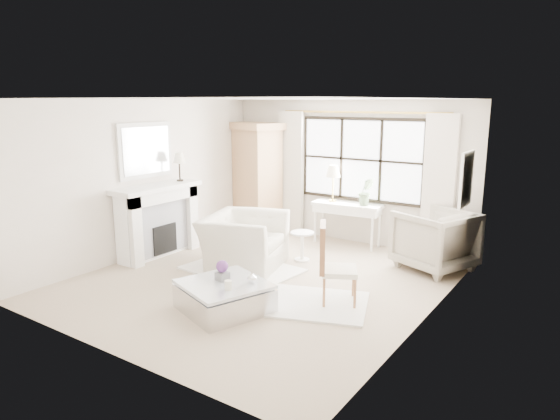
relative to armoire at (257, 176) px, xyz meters
The scene contains 32 objects.
floor 3.31m from the armoire, 51.93° to the right, with size 5.50×5.50×0.00m, color tan.
ceiling 3.48m from the armoire, 51.93° to the right, with size 5.50×5.50×0.00m, color white.
wall_back 1.95m from the armoire, ahead, with size 5.00×5.00×0.00m, color beige.
wall_front 5.54m from the armoire, 69.76° to the right, with size 5.00×5.00×0.00m, color beige.
wall_left 2.52m from the armoire, 103.43° to the right, with size 5.50×5.50×0.00m, color silver.
wall_right 5.05m from the armoire, 28.98° to the right, with size 5.50×5.50×0.00m, color beige.
window_pane 2.28m from the armoire, ahead, with size 2.40×0.02×1.50m, color white.
window_frame 2.28m from the armoire, ahead, with size 2.50×0.04×1.50m, color black, non-canonical shape.
curtain_rod 2.59m from the armoire, ahead, with size 0.04×0.04×3.30m, color #A7833A.
curtain_left 0.75m from the armoire, 15.94° to the left, with size 0.55×0.10×2.47m, color beige.
curtain_right 3.72m from the armoire, ahead, with size 0.55×0.10×2.47m, color beige.
fireplace 2.52m from the armoire, 98.32° to the right, with size 0.58×1.66×1.26m.
mirror_frame 2.60m from the armoire, 102.77° to the right, with size 0.05×1.15×0.95m, color silver.
mirror_glass 2.60m from the armoire, 102.10° to the right, with size 0.02×1.00×0.80m, color silver.
art_frame 4.47m from the armoire, ahead, with size 0.04×0.62×0.82m, color white.
art_canvas 4.45m from the armoire, ahead, with size 0.01×0.52×0.72m, color beige.
mantel_lamp 2.01m from the armoire, 98.54° to the right, with size 0.22×0.22×0.51m.
armoire is the anchor object (origin of this frame).
console_table 2.22m from the armoire, ahead, with size 1.33×0.56×0.80m.
console_lamp 1.79m from the armoire, ahead, with size 0.28×0.28×0.69m.
orchid_plant 2.46m from the armoire, ahead, with size 0.28×0.23×0.51m, color #57724C.
side_table 2.45m from the armoire, 34.05° to the right, with size 0.40×0.40×0.51m.
rug_left 2.87m from the armoire, 58.68° to the right, with size 1.75×1.24×0.03m, color white.
rug_right 4.27m from the armoire, 43.46° to the right, with size 1.51×1.13×0.03m, color white.
club_armchair 2.57m from the armoire, 58.30° to the right, with size 1.33×1.17×0.87m, color beige.
wingback_chair 3.98m from the armoire, ahead, with size 1.04×1.07×0.97m, color #A49C8B.
french_chair 4.25m from the armoire, 38.43° to the right, with size 0.66×0.65×1.08m.
coffee_table 4.33m from the armoire, 59.10° to the right, with size 1.28×1.28×0.38m.
planter_box 4.19m from the armoire, 59.59° to the right, with size 0.15×0.15×0.11m, color slate.
planter_flowers 4.17m from the armoire, 59.59° to the right, with size 0.16×0.16×0.16m, color #603078.
pillar_candle 4.52m from the armoire, 57.89° to the right, with size 0.09×0.09×0.12m, color white.
coffee_vase 4.27m from the armoire, 54.22° to the right, with size 0.13×0.13×0.14m, color white.
Camera 1 is at (4.26, -5.80, 2.67)m, focal length 32.00 mm.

